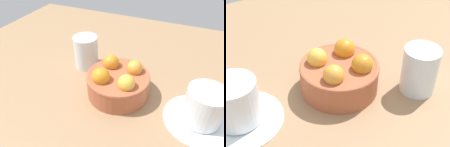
% 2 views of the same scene
% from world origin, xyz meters
% --- Properties ---
extents(ground_plane, '(1.24, 1.05, 0.03)m').
position_xyz_m(ground_plane, '(0.00, 0.00, -0.02)').
color(ground_plane, '#997551').
extents(terracotta_bowl, '(0.16, 0.16, 0.09)m').
position_xyz_m(terracotta_bowl, '(0.00, 0.00, 0.04)').
color(terracotta_bowl, '#AD5938').
rests_on(terracotta_bowl, ground_plane).
extents(coffee_cup, '(0.17, 0.17, 0.09)m').
position_xyz_m(coffee_cup, '(-0.21, 0.01, 0.04)').
color(coffee_cup, white).
rests_on(coffee_cup, ground_plane).
extents(water_glass, '(0.07, 0.07, 0.10)m').
position_xyz_m(water_glass, '(0.14, -0.08, 0.05)').
color(water_glass, silver).
rests_on(water_glass, ground_plane).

